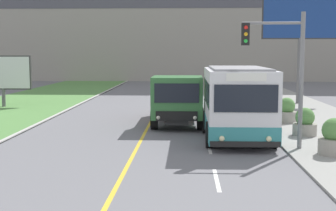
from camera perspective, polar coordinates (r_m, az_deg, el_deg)
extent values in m
cube|color=silver|center=(13.52, 5.95, -9.00)|extent=(0.12, 2.40, 0.01)
cube|color=silver|center=(17.99, 5.04, -5.09)|extent=(0.12, 2.40, 0.01)
cube|color=silver|center=(22.51, 4.50, -2.75)|extent=(0.12, 2.40, 0.01)
cube|color=silver|center=(27.06, 4.14, -1.19)|extent=(0.12, 2.40, 0.01)
cube|color=silver|center=(31.63, 3.89, -0.07)|extent=(0.12, 2.40, 0.01)
cube|color=silver|center=(36.20, 3.69, 0.76)|extent=(0.12, 2.40, 0.01)
cube|color=silver|center=(40.78, 3.55, 1.40)|extent=(0.12, 2.40, 0.01)
cube|color=silver|center=(19.34, 8.46, 0.47)|extent=(2.54, 5.46, 2.66)
cube|color=teal|center=(19.46, 8.42, -2.40)|extent=(2.56, 5.48, 0.70)
cube|color=black|center=(19.30, 8.48, 1.64)|extent=(2.56, 5.02, 0.93)
cube|color=gray|center=(19.25, 8.53, 4.52)|extent=(2.16, 4.91, 0.08)
cube|color=black|center=(16.58, 9.49, 0.84)|extent=(2.23, 0.04, 0.98)
cube|color=black|center=(16.81, 9.39, -4.69)|extent=(2.49, 0.06, 0.20)
sphere|color=#F4EAB2|center=(16.68, 6.59, -4.03)|extent=(0.20, 0.20, 0.20)
sphere|color=#F4EAB2|center=(16.88, 12.19, -4.01)|extent=(0.20, 0.20, 0.20)
cube|color=white|center=(16.53, 9.54, 3.43)|extent=(1.40, 0.04, 0.28)
cylinder|color=black|center=(17.89, 5.07, -3.54)|extent=(0.28, 1.00, 1.00)
cylinder|color=black|center=(18.16, 12.71, -3.52)|extent=(0.28, 1.00, 1.00)
cylinder|color=black|center=(21.12, 4.66, -2.00)|extent=(0.28, 1.00, 1.00)
cylinder|color=black|center=(21.35, 11.14, -2.00)|extent=(0.28, 1.00, 1.00)
cube|color=black|center=(24.21, 1.23, -1.02)|extent=(1.06, 6.42, 0.20)
cube|color=#38753D|center=(22.13, 1.13, 1.05)|extent=(2.35, 2.47, 1.93)
cube|color=black|center=(20.85, 1.06, 1.52)|extent=(2.00, 0.04, 0.87)
cube|color=black|center=(20.96, 1.06, -1.31)|extent=(1.88, 0.06, 0.44)
sphere|color=silver|center=(20.99, -1.20, -1.49)|extent=(0.18, 0.18, 0.18)
sphere|color=silver|center=(20.96, 3.31, -1.51)|extent=(0.18, 0.18, 0.18)
cube|color=#994C19|center=(25.54, 1.29, -0.26)|extent=(2.24, 3.70, 0.12)
cube|color=#994C19|center=(25.51, -1.08, 1.15)|extent=(0.12, 3.70, 1.38)
cube|color=#994C19|center=(25.48, 3.68, 1.13)|extent=(0.12, 3.70, 1.38)
cube|color=#994C19|center=(23.69, 1.21, 0.74)|extent=(2.24, 0.12, 1.38)
cube|color=#994C19|center=(27.26, 1.36, 1.49)|extent=(2.24, 0.12, 1.38)
cube|color=#994C19|center=(23.62, 1.22, 2.70)|extent=(2.24, 0.12, 0.24)
cylinder|color=black|center=(22.05, -1.70, -1.56)|extent=(0.30, 1.04, 1.04)
cylinder|color=black|center=(22.00, 3.94, -1.59)|extent=(0.30, 1.04, 1.04)
cylinder|color=black|center=(25.78, -1.11, -0.39)|extent=(0.30, 1.04, 1.04)
cylinder|color=black|center=(25.74, 3.71, -0.42)|extent=(0.30, 1.04, 1.04)
cylinder|color=slate|center=(17.73, 15.94, 2.76)|extent=(0.16, 0.16, 5.06)
cylinder|color=slate|center=(17.51, 12.61, 9.78)|extent=(2.20, 0.10, 0.10)
cube|color=black|center=(17.34, 9.42, 8.56)|extent=(0.28, 0.24, 0.80)
sphere|color=red|center=(17.23, 9.49, 9.37)|extent=(0.14, 0.14, 0.14)
sphere|color=orange|center=(17.22, 9.47, 8.58)|extent=(0.14, 0.14, 0.14)
sphere|color=green|center=(17.21, 9.46, 7.78)|extent=(0.14, 0.14, 0.14)
cylinder|color=#59595B|center=(33.76, 15.63, 4.03)|extent=(0.24, 0.24, 4.60)
cube|color=#333333|center=(33.81, 15.82, 10.19)|extent=(5.20, 0.20, 2.82)
cube|color=navy|center=(33.71, 15.86, 10.20)|extent=(5.04, 0.02, 2.66)
cylinder|color=#59595B|center=(32.92, -19.40, 0.92)|extent=(0.24, 0.24, 1.25)
cube|color=#333333|center=(32.81, -19.51, 3.81)|extent=(3.82, 0.20, 2.24)
cube|color=silver|center=(32.71, -19.58, 3.80)|extent=(3.66, 0.02, 2.08)
cylinder|color=gray|center=(17.24, 19.55, -4.74)|extent=(1.07, 1.07, 0.56)
sphere|color=#518442|center=(17.14, 19.63, -2.86)|extent=(0.85, 0.85, 0.85)
cylinder|color=gray|center=(20.83, 16.32, -2.82)|extent=(1.01, 1.01, 0.51)
sphere|color=#518442|center=(20.75, 16.36, -1.37)|extent=(0.81, 0.81, 0.81)
cylinder|color=gray|center=(24.49, 14.24, -1.35)|extent=(1.05, 1.05, 0.55)
sphere|color=#518442|center=(24.42, 14.27, -0.04)|extent=(0.84, 0.84, 0.84)
cylinder|color=gray|center=(28.18, 12.52, -0.33)|extent=(1.11, 1.11, 0.52)
sphere|color=#518442|center=(28.12, 12.55, 0.82)|extent=(0.89, 0.89, 0.89)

